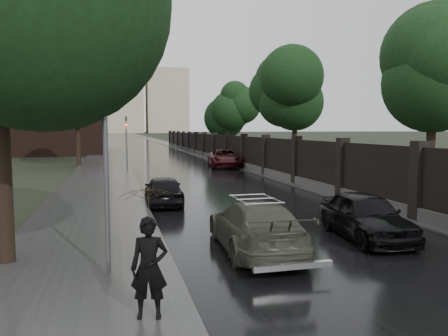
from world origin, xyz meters
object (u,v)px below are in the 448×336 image
at_px(traffic_light, 126,138).
at_px(pedestrian_umbrella, 148,213).
at_px(car_right_near, 365,216).
at_px(lamp_post, 106,151).
at_px(tree_right_a, 433,83).
at_px(hatchback_left, 164,190).
at_px(tree_right_c, 230,112).
at_px(tree_left_far, 77,102).
at_px(volga_sedan, 255,226).
at_px(car_right_far, 225,158).
at_px(tree_right_b, 295,103).

xyz_separation_m(traffic_light, pedestrian_umbrella, (-0.45, -25.70, -0.58)).
bearing_deg(car_right_near, lamp_post, -159.31).
relative_size(tree_right_a, traffic_light, 1.75).
xyz_separation_m(traffic_light, hatchback_left, (1.00, -14.78, -1.78)).
relative_size(tree_right_c, car_right_near, 1.80).
bearing_deg(lamp_post, car_right_near, 14.94).
bearing_deg(tree_left_far, hatchback_left, -76.65).
relative_size(car_right_near, pedestrian_umbrella, 1.56).
distance_m(tree_right_c, volga_sedan, 38.42).
bearing_deg(car_right_near, tree_left_far, 115.57).
distance_m(tree_left_far, car_right_near, 28.68).
relative_size(hatchback_left, car_right_near, 0.93).
bearing_deg(traffic_light, lamp_post, -92.68).
relative_size(tree_right_a, car_right_far, 1.33).
distance_m(tree_right_a, hatchback_left, 11.85).
xyz_separation_m(traffic_light, volga_sedan, (2.50, -22.02, -1.75)).
relative_size(tree_left_far, car_right_far, 1.40).
distance_m(tree_right_a, tree_right_c, 32.00).
height_order(tree_right_a, lamp_post, tree_right_a).
bearing_deg(lamp_post, tree_right_c, 71.48).
distance_m(tree_right_b, hatchback_left, 16.57).
bearing_deg(car_right_near, car_right_far, 91.26).
bearing_deg(traffic_light, pedestrian_umbrella, -91.01).
bearing_deg(traffic_light, car_right_far, 9.81).
relative_size(tree_right_b, volga_sedan, 1.58).
bearing_deg(traffic_light, tree_right_a, -55.23).
relative_size(volga_sedan, car_right_far, 0.84).
bearing_deg(tree_right_c, traffic_light, -128.18).
height_order(tree_left_far, traffic_light, tree_left_far).
height_order(tree_right_a, tree_right_b, same).
xyz_separation_m(tree_right_c, car_right_near, (-5.90, -36.63, -4.29)).
height_order(tree_right_b, traffic_light, tree_right_b).
height_order(tree_right_b, hatchback_left, tree_right_b).
xyz_separation_m(traffic_light, car_right_near, (5.90, -21.63, -1.73)).
height_order(tree_right_a, car_right_far, tree_right_a).
relative_size(tree_right_a, volga_sedan, 1.58).
height_order(traffic_light, volga_sedan, traffic_light).
bearing_deg(car_right_far, pedestrian_umbrella, -98.87).
height_order(tree_right_b, car_right_near, tree_right_b).
height_order(tree_right_c, lamp_post, tree_right_c).
bearing_deg(tree_right_b, traffic_light, 165.76).
xyz_separation_m(tree_right_b, lamp_post, (-12.90, -20.50, -2.28)).
xyz_separation_m(lamp_post, hatchback_left, (2.10, 8.71, -2.06)).
relative_size(tree_left_far, pedestrian_umbrella, 2.97).
bearing_deg(tree_right_b, pedestrian_umbrella, -118.36).
height_order(tree_left_far, tree_right_a, tree_left_far).
relative_size(traffic_light, pedestrian_umbrella, 1.61).
bearing_deg(volga_sedan, tree_left_far, -74.05).
bearing_deg(pedestrian_umbrella, car_right_far, 83.94).
bearing_deg(car_right_near, volga_sedan, -167.66).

